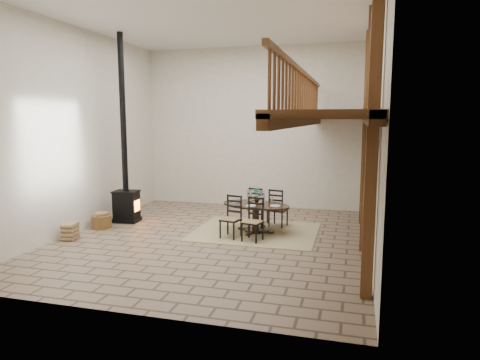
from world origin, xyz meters
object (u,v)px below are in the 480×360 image
(wood_stove, at_px, (126,181))
(log_stack, at_px, (70,231))
(dining_table, at_px, (256,216))
(log_basket, at_px, (102,221))

(wood_stove, distance_m, log_stack, 2.16)
(dining_table, distance_m, log_stack, 4.40)
(wood_stove, xyz_separation_m, log_stack, (-0.37, -1.91, -0.93))
(dining_table, xyz_separation_m, log_basket, (-3.93, -0.64, -0.23))
(wood_stove, height_order, log_basket, wood_stove)
(log_basket, bearing_deg, log_stack, -94.71)
(log_stack, bearing_deg, wood_stove, 79.00)
(log_stack, bearing_deg, dining_table, 23.79)
(dining_table, relative_size, wood_stove, 0.42)
(log_basket, bearing_deg, dining_table, 9.24)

